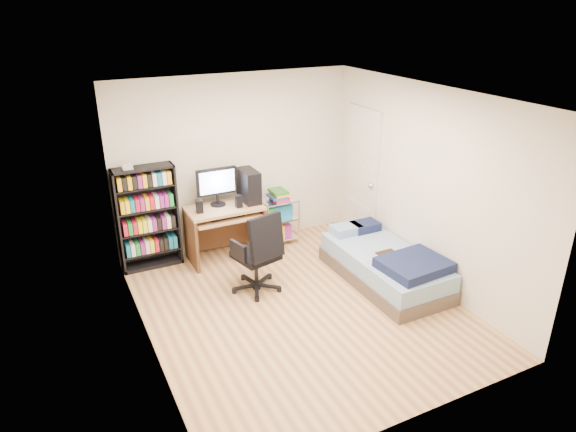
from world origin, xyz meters
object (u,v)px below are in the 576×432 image
computer_desk (230,209)px  bed (386,265)px  office_chair (258,266)px  media_shelf (148,217)px

computer_desk → bed: bearing=-46.5°
office_chair → bed: size_ratio=0.59×
media_shelf → computer_desk: media_shelf is taller
computer_desk → bed: computer_desk is taller
computer_desk → bed: 2.25m
media_shelf → computer_desk: 1.12m
office_chair → bed: 1.65m
office_chair → bed: office_chair is taller
computer_desk → bed: (1.51, -1.60, -0.47)m
media_shelf → computer_desk: bearing=-9.3°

